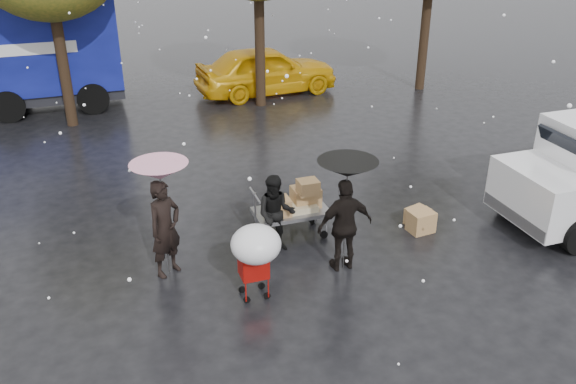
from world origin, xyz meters
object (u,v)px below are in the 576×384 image
object	(u,v)px
vendor_cart	(295,204)
shopping_cart	(256,248)
person_pink	(165,229)
person_black	(345,225)
yellow_taxi	(266,70)

from	to	relation	value
vendor_cart	shopping_cart	xyz separation A→B (m)	(-1.38, -1.92, 0.34)
person_pink	shopping_cart	bearing A→B (deg)	-80.30
person_black	shopping_cart	distance (m)	1.90
person_pink	vendor_cart	xyz separation A→B (m)	(2.67, 0.54, -0.20)
person_black	shopping_cart	bearing A→B (deg)	13.84
person_black	yellow_taxi	xyz separation A→B (m)	(1.96, 11.20, -0.07)
person_black	vendor_cart	size ratio (longest dim) A/B	1.19
person_black	shopping_cart	size ratio (longest dim) A/B	1.24
shopping_cart	person_black	bearing A→B (deg)	14.77
person_pink	shopping_cart	size ratio (longest dim) A/B	1.27
yellow_taxi	shopping_cart	bearing A→B (deg)	157.49
vendor_cart	yellow_taxi	distance (m)	10.06
shopping_cart	yellow_taxi	bearing A→B (deg)	72.02
person_black	shopping_cart	world-z (taller)	person_black
person_black	shopping_cart	xyz separation A→B (m)	(-1.83, -0.48, 0.16)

